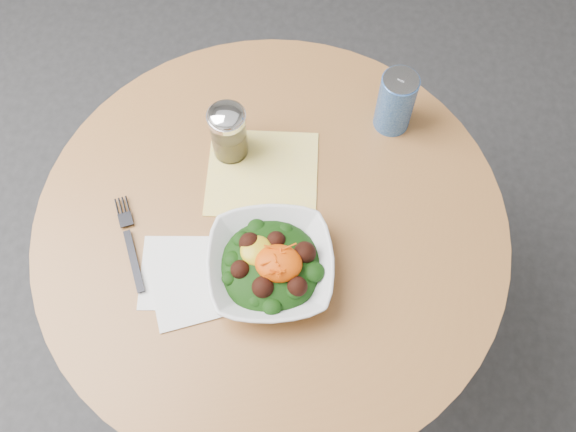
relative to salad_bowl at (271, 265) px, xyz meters
name	(u,v)px	position (x,y,z in m)	size (l,w,h in m)	color
ground	(277,334)	(-0.01, 0.10, -0.78)	(6.00, 6.00, 0.00)	#2A2A2C
table	(273,263)	(-0.01, 0.10, -0.23)	(0.90, 0.90, 0.75)	black
cloth_napkin	(262,173)	(-0.04, 0.20, -0.03)	(0.22, 0.20, 0.00)	yellow
paper_napkins	(186,279)	(-0.15, -0.03, -0.03)	(0.20, 0.20, 0.00)	white
salad_bowl	(271,265)	(0.00, 0.00, 0.00)	(0.26, 0.26, 0.08)	silver
fork	(130,240)	(-0.27, 0.03, -0.03)	(0.10, 0.19, 0.00)	black
spice_shaker	(228,132)	(-0.11, 0.25, 0.03)	(0.07, 0.07, 0.13)	silver
beverage_can	(396,102)	(0.20, 0.36, 0.04)	(0.07, 0.07, 0.14)	navy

